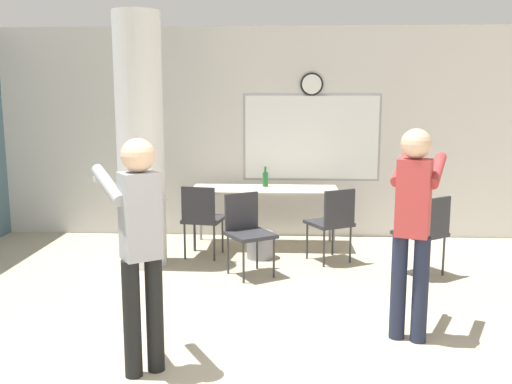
% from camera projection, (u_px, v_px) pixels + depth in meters
% --- Properties ---
extents(wall_back, '(8.00, 0.15, 2.80)m').
position_uv_depth(wall_back, '(256.00, 133.00, 7.69)').
color(wall_back, silver).
rests_on(wall_back, ground_plane).
extents(support_pillar, '(0.52, 0.52, 2.80)m').
position_uv_depth(support_pillar, '(140.00, 142.00, 6.30)').
color(support_pillar, white).
rests_on(support_pillar, ground_plane).
extents(folding_table, '(1.84, 0.65, 0.75)m').
position_uv_depth(folding_table, '(264.00, 192.00, 7.20)').
color(folding_table, beige).
rests_on(folding_table, ground_plane).
extents(bottle_on_table, '(0.07, 0.07, 0.26)m').
position_uv_depth(bottle_on_table, '(265.00, 179.00, 7.32)').
color(bottle_on_table, '#1E6B2D').
rests_on(bottle_on_table, folding_table).
extents(waste_bin, '(0.31, 0.31, 0.32)m').
position_uv_depth(waste_bin, '(260.00, 245.00, 6.75)').
color(waste_bin, gray).
rests_on(waste_bin, ground_plane).
extents(chair_table_right, '(0.60, 0.60, 0.87)m').
position_uv_depth(chair_table_right, '(333.00, 219.00, 6.51)').
color(chair_table_right, '#2D2D33').
rests_on(chair_table_right, ground_plane).
extents(chair_mid_room, '(0.61, 0.61, 0.87)m').
position_uv_depth(chair_mid_room, '(426.00, 229.00, 6.02)').
color(chair_mid_room, '#2D2D33').
rests_on(chair_mid_room, ground_plane).
extents(chair_table_front, '(0.61, 0.61, 0.87)m').
position_uv_depth(chair_table_front, '(247.00, 228.00, 6.08)').
color(chair_table_front, '#2D2D33').
rests_on(chair_table_front, ground_plane).
extents(chair_table_left, '(0.51, 0.51, 0.87)m').
position_uv_depth(chair_table_left, '(202.00, 216.00, 6.70)').
color(chair_table_left, '#2D2D33').
rests_on(chair_table_left, ground_plane).
extents(person_playing_side, '(0.52, 0.69, 1.67)m').
position_uv_depth(person_playing_side, '(413.00, 218.00, 4.37)').
color(person_playing_side, '#1E2338').
rests_on(person_playing_side, ground_plane).
extents(person_playing_front, '(0.59, 0.65, 1.64)m').
position_uv_depth(person_playing_front, '(139.00, 238.00, 3.83)').
color(person_playing_front, black).
rests_on(person_playing_front, ground_plane).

